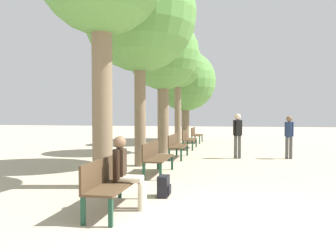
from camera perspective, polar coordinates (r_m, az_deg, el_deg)
ground_plane at (r=4.79m, az=11.79°, el=-17.76°), size 80.00×80.00×0.00m
bench_row_0 at (r=5.68m, az=-9.99°, el=-9.23°), size 0.51×1.70×0.87m
bench_row_1 at (r=8.89m, az=-2.16°, el=-5.14°), size 0.51×1.70×0.87m
bench_row_2 at (r=12.19m, az=1.44°, el=-3.20°), size 0.51×1.70×0.87m
bench_row_3 at (r=15.53m, az=3.49°, el=-2.08°), size 0.51×1.70×0.87m
bench_row_4 at (r=18.89m, az=4.82°, el=-1.36°), size 0.51×1.70×0.87m
tree_row_1 at (r=10.77m, az=-4.94°, el=18.67°), size 3.55×3.55×6.51m
tree_row_2 at (r=14.02m, az=-0.86°, el=12.24°), size 3.02×3.02×5.69m
tree_row_3 at (r=17.81m, az=1.73°, el=10.71°), size 2.61×2.61×5.68m
tree_row_4 at (r=20.72m, az=3.08°, el=7.79°), size 3.78×3.78×5.63m
person_seated at (r=5.70m, az=-7.29°, el=-7.58°), size 0.57×0.32×1.25m
backpack at (r=6.54m, az=-0.73°, el=-10.48°), size 0.23×0.33×0.41m
pedestrian_near at (r=12.31m, az=12.03°, el=-1.18°), size 0.33×0.28×1.65m
pedestrian_mid at (r=12.71m, az=20.33°, el=-1.36°), size 0.32×0.27×1.57m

